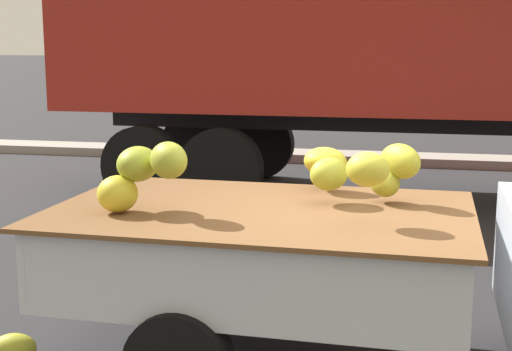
# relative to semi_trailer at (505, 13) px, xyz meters

# --- Properties ---
(curb_strip) EXTENTS (80.00, 0.80, 0.16)m
(curb_strip) POSITION_rel_semi_trailer_xyz_m (-1.23, 3.07, -2.46)
(curb_strip) COLOR gray
(curb_strip) RESTS_ON ground
(semi_trailer) EXTENTS (12.01, 2.71, 3.95)m
(semi_trailer) POSITION_rel_semi_trailer_xyz_m (0.00, 0.00, 0.00)
(semi_trailer) COLOR maroon
(semi_trailer) RESTS_ON ground
(fallen_banana_bunch_near_tailgate) EXTENTS (0.36, 0.29, 0.22)m
(fallen_banana_bunch_near_tailgate) POSITION_rel_semi_trailer_xyz_m (-3.72, -6.01, -2.43)
(fallen_banana_bunch_near_tailgate) COLOR #A9AB2C
(fallen_banana_bunch_near_tailgate) RESTS_ON ground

